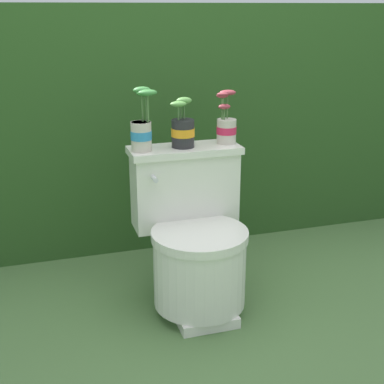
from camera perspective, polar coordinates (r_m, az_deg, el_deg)
name	(u,v)px	position (r m, az deg, el deg)	size (l,w,h in m)	color
ground_plane	(220,310)	(2.40, 2.99, -12.44)	(12.00, 12.00, 0.00)	#4C703D
hedge_backdrop	(153,115)	(3.27, -4.16, 8.23)	(3.44, 1.03, 1.27)	#284C1E
toilet	(194,241)	(2.31, 0.26, -5.23)	(0.48, 0.52, 0.68)	silver
potted_plant_left	(142,127)	(2.23, -5.36, 6.97)	(0.11, 0.09, 0.27)	beige
potted_plant_midleft	(183,128)	(2.29, -1.00, 6.80)	(0.10, 0.10, 0.21)	#262628
potted_plant_middle	(226,125)	(2.36, 3.67, 7.16)	(0.09, 0.09, 0.23)	beige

